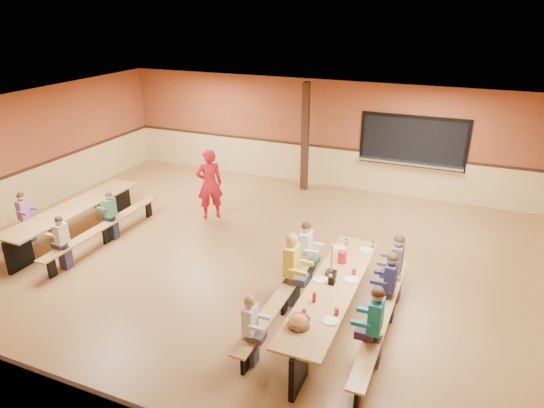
% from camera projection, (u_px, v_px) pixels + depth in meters
% --- Properties ---
extents(ground, '(12.00, 12.00, 0.00)m').
position_uv_depth(ground, '(242.00, 260.00, 10.04)').
color(ground, brown).
rests_on(ground, ground).
extents(room_envelope, '(12.04, 10.04, 3.02)m').
position_uv_depth(room_envelope, '(242.00, 230.00, 9.78)').
color(room_envelope, brown).
rests_on(room_envelope, ground).
extents(kitchen_pass_through, '(2.78, 0.28, 1.38)m').
position_uv_depth(kitchen_pass_through, '(413.00, 144.00, 12.75)').
color(kitchen_pass_through, black).
rests_on(kitchen_pass_through, ground).
extents(structural_post, '(0.18, 0.18, 3.00)m').
position_uv_depth(structural_post, '(305.00, 138.00, 13.27)').
color(structural_post, black).
rests_on(structural_post, ground).
extents(cafeteria_table_main, '(1.91, 3.70, 0.74)m').
position_uv_depth(cafeteria_table_main, '(332.00, 297.00, 7.85)').
color(cafeteria_table_main, '#A67741').
rests_on(cafeteria_table_main, ground).
extents(cafeteria_table_second, '(1.91, 3.70, 0.74)m').
position_uv_depth(cafeteria_table_second, '(75.00, 215.00, 10.85)').
color(cafeteria_table_second, '#A67741').
rests_on(cafeteria_table_second, ground).
extents(seated_child_white_left, '(0.34, 0.28, 1.14)m').
position_uv_depth(seated_child_white_left, '(250.00, 331.00, 6.98)').
color(seated_child_white_left, silver).
rests_on(seated_child_white_left, ground).
extents(seated_adult_yellow, '(0.43, 0.35, 1.34)m').
position_uv_depth(seated_adult_yellow, '(292.00, 270.00, 8.37)').
color(seated_adult_yellow, gold).
rests_on(seated_adult_yellow, ground).
extents(seated_child_grey_left, '(0.38, 0.31, 1.24)m').
position_uv_depth(seated_child_grey_left, '(306.00, 253.00, 9.02)').
color(seated_child_grey_left, white).
rests_on(seated_child_grey_left, ground).
extents(seated_child_teal_right, '(0.40, 0.33, 1.28)m').
position_uv_depth(seated_child_teal_right, '(375.00, 327.00, 6.95)').
color(seated_child_teal_right, teal).
rests_on(seated_child_teal_right, ground).
extents(seated_child_navy_right, '(0.38, 0.31, 1.23)m').
position_uv_depth(seated_child_navy_right, '(389.00, 287.00, 7.95)').
color(seated_child_navy_right, navy).
rests_on(seated_child_navy_right, ground).
extents(seated_child_char_right, '(0.39, 0.32, 1.26)m').
position_uv_depth(seated_child_char_right, '(396.00, 268.00, 8.49)').
color(seated_child_char_right, '#50535A').
rests_on(seated_child_char_right, ground).
extents(seated_child_purple_sec, '(0.34, 0.28, 1.15)m').
position_uv_depth(seated_child_purple_sec, '(25.00, 218.00, 10.61)').
color(seated_child_purple_sec, '#905B98').
rests_on(seated_child_purple_sec, ground).
extents(seated_child_green_sec, '(0.32, 0.26, 1.11)m').
position_uv_depth(seated_child_green_sec, '(111.00, 216.00, 10.75)').
color(seated_child_green_sec, '#348058').
rests_on(seated_child_green_sec, ground).
extents(seated_child_tan_sec, '(0.33, 0.27, 1.12)m').
position_uv_depth(seated_child_tan_sec, '(63.00, 243.00, 9.54)').
color(seated_child_tan_sec, beige).
rests_on(seated_child_tan_sec, ground).
extents(standing_woman, '(0.76, 0.73, 1.75)m').
position_uv_depth(standing_woman, '(210.00, 184.00, 11.71)').
color(standing_woman, '#B11420').
rests_on(standing_woman, ground).
extents(punch_pitcher, '(0.16, 0.16, 0.22)m').
position_uv_depth(punch_pitcher, '(342.00, 257.00, 8.42)').
color(punch_pitcher, red).
rests_on(punch_pitcher, cafeteria_table_main).
extents(chip_bowl, '(0.32, 0.32, 0.15)m').
position_uv_depth(chip_bowl, '(299.00, 322.00, 6.78)').
color(chip_bowl, orange).
rests_on(chip_bowl, cafeteria_table_main).
extents(napkin_dispenser, '(0.10, 0.14, 0.13)m').
position_uv_depth(napkin_dispenser, '(332.00, 280.00, 7.81)').
color(napkin_dispenser, black).
rests_on(napkin_dispenser, cafeteria_table_main).
extents(condiment_mustard, '(0.06, 0.06, 0.17)m').
position_uv_depth(condiment_mustard, '(330.00, 279.00, 7.79)').
color(condiment_mustard, yellow).
rests_on(condiment_mustard, cafeteria_table_main).
extents(condiment_ketchup, '(0.06, 0.06, 0.17)m').
position_uv_depth(condiment_ketchup, '(314.00, 297.00, 7.32)').
color(condiment_ketchup, '#B2140F').
rests_on(condiment_ketchup, cafeteria_table_main).
extents(table_paddle, '(0.16, 0.16, 0.56)m').
position_uv_depth(table_paddle, '(332.00, 267.00, 8.04)').
color(table_paddle, black).
rests_on(table_paddle, cafeteria_table_main).
extents(place_settings, '(0.65, 3.30, 0.11)m').
position_uv_depth(place_settings, '(333.00, 283.00, 7.74)').
color(place_settings, beige).
rests_on(place_settings, cafeteria_table_main).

